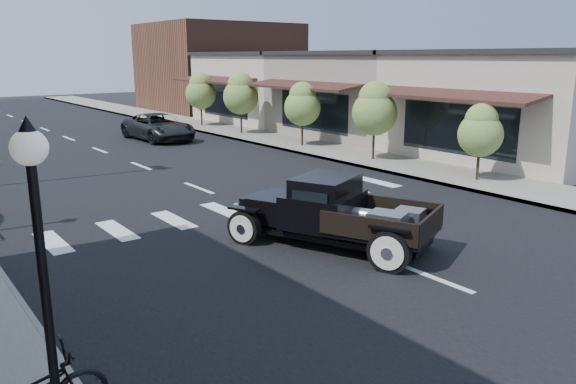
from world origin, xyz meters
TOP-DOWN VIEW (x-y plane):
  - ground at (0.00, 0.00)m, footprint 120.00×120.00m
  - road at (0.00, 15.00)m, footprint 14.00×80.00m
  - road_markings at (0.00, 10.00)m, footprint 12.00×60.00m
  - sidewalk_right at (8.50, 15.00)m, footprint 3.00×80.00m
  - storefront_near at (15.00, 4.00)m, footprint 10.00×9.00m
  - storefront_mid at (15.00, 13.00)m, footprint 10.00×9.00m
  - storefront_far at (15.00, 22.00)m, footprint 10.00×9.00m
  - far_building_right at (15.50, 32.00)m, footprint 11.00×10.00m
  - lamp_post_a at (-7.60, -4.00)m, footprint 0.36×0.36m
  - small_tree_a at (8.30, 1.74)m, footprint 1.56×1.56m
  - small_tree_b at (8.30, 6.89)m, footprint 1.89×1.89m
  - small_tree_c at (8.30, 11.77)m, footprint 1.78×1.78m
  - small_tree_d at (8.30, 17.36)m, footprint 1.98×1.98m
  - small_tree_e at (8.30, 22.06)m, footprint 1.91×1.91m
  - hotrod_pickup at (-0.30, -0.28)m, footprint 4.13×5.50m
  - second_car at (3.74, 18.52)m, footprint 2.58×5.18m

SIDE VIEW (x-z plane):
  - ground at x=0.00m, z-range 0.00..0.00m
  - road_markings at x=0.00m, z-range -0.03..0.03m
  - road at x=0.00m, z-range 0.00..0.02m
  - sidewalk_right at x=8.50m, z-range 0.00..0.15m
  - second_car at x=3.74m, z-range 0.00..1.41m
  - hotrod_pickup at x=-0.30m, z-range 0.00..1.73m
  - small_tree_a at x=8.30m, z-range 0.15..2.75m
  - small_tree_c at x=8.30m, z-range 0.15..3.12m
  - small_tree_b at x=8.30m, z-range 0.15..3.30m
  - small_tree_e at x=8.30m, z-range 0.15..3.33m
  - small_tree_d at x=8.30m, z-range 0.15..3.45m
  - lamp_post_a at x=-7.60m, z-range 0.15..3.87m
  - storefront_near at x=15.00m, z-range 0.00..4.50m
  - storefront_mid at x=15.00m, z-range 0.00..4.50m
  - storefront_far at x=15.00m, z-range 0.00..4.50m
  - far_building_right at x=15.50m, z-range 0.00..7.00m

